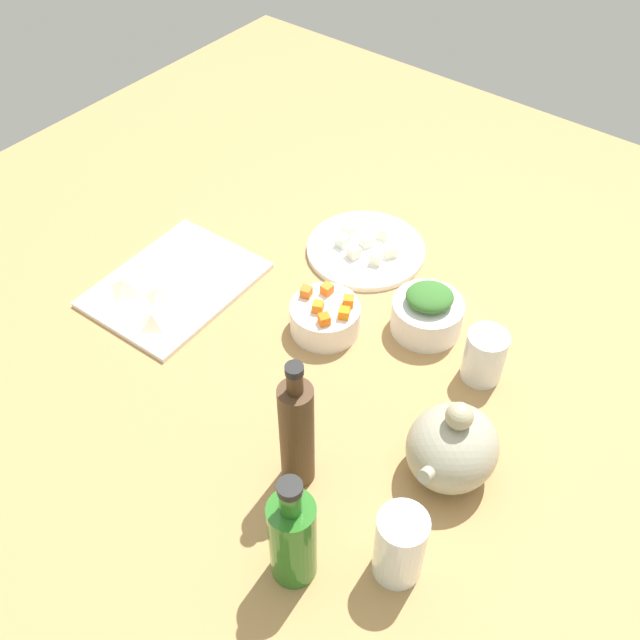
% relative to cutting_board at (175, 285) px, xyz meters
% --- Properties ---
extents(tabletop, '(1.90, 1.90, 0.03)m').
position_rel_cutting_board_xyz_m(tabletop, '(-0.06, 0.30, -0.02)').
color(tabletop, '#AA804D').
rests_on(tabletop, ground).
extents(cutting_board, '(0.31, 0.24, 0.01)m').
position_rel_cutting_board_xyz_m(cutting_board, '(0.00, 0.00, 0.00)').
color(cutting_board, white).
rests_on(cutting_board, tabletop).
extents(plate_tofu, '(0.23, 0.23, 0.01)m').
position_rel_cutting_board_xyz_m(plate_tofu, '(-0.30, 0.23, 0.00)').
color(plate_tofu, white).
rests_on(plate_tofu, tabletop).
extents(bowl_greens, '(0.13, 0.13, 0.06)m').
position_rel_cutting_board_xyz_m(bowl_greens, '(-0.20, 0.43, 0.03)').
color(bowl_greens, white).
rests_on(bowl_greens, tabletop).
extents(bowl_carrots, '(0.12, 0.12, 0.06)m').
position_rel_cutting_board_xyz_m(bowl_carrots, '(-0.09, 0.29, 0.02)').
color(bowl_carrots, white).
rests_on(bowl_carrots, tabletop).
extents(teapot, '(0.16, 0.13, 0.16)m').
position_rel_cutting_board_xyz_m(teapot, '(0.03, 0.61, 0.06)').
color(teapot, '#A09C85').
rests_on(teapot, tabletop).
extents(bottle_0, '(0.05, 0.05, 0.25)m').
position_rel_cutting_board_xyz_m(bottle_0, '(0.17, 0.44, 0.10)').
color(bottle_0, '#462E1A').
rests_on(bottle_0, tabletop).
extents(bottle_1, '(0.06, 0.06, 0.21)m').
position_rel_cutting_board_xyz_m(bottle_1, '(0.29, 0.53, 0.08)').
color(bottle_1, '#276B1F').
rests_on(bottle_1, tabletop).
extents(drinking_glass_0, '(0.07, 0.07, 0.12)m').
position_rel_cutting_board_xyz_m(drinking_glass_0, '(0.21, 0.64, 0.06)').
color(drinking_glass_0, white).
rests_on(drinking_glass_0, tabletop).
extents(drinking_glass_1, '(0.07, 0.07, 0.10)m').
position_rel_cutting_board_xyz_m(drinking_glass_1, '(-0.16, 0.56, 0.04)').
color(drinking_glass_1, white).
rests_on(drinking_glass_1, tabletop).
extents(carrot_cube_0, '(0.02, 0.02, 0.02)m').
position_rel_cutting_board_xyz_m(carrot_cube_0, '(-0.07, 0.29, 0.06)').
color(carrot_cube_0, orange).
rests_on(carrot_cube_0, bowl_carrots).
extents(carrot_cube_1, '(0.02, 0.02, 0.02)m').
position_rel_cutting_board_xyz_m(carrot_cube_1, '(-0.12, 0.27, 0.06)').
color(carrot_cube_1, orange).
rests_on(carrot_cube_1, bowl_carrots).
extents(carrot_cube_2, '(0.02, 0.02, 0.02)m').
position_rel_cutting_board_xyz_m(carrot_cube_2, '(-0.06, 0.31, 0.06)').
color(carrot_cube_2, orange).
rests_on(carrot_cube_2, bowl_carrots).
extents(carrot_cube_3, '(0.02, 0.02, 0.02)m').
position_rel_cutting_board_xyz_m(carrot_cube_3, '(-0.12, 0.32, 0.06)').
color(carrot_cube_3, orange).
rests_on(carrot_cube_3, bowl_carrots).
extents(carrot_cube_4, '(0.02, 0.02, 0.02)m').
position_rel_cutting_board_xyz_m(carrot_cube_4, '(-0.09, 0.25, 0.06)').
color(carrot_cube_4, orange).
rests_on(carrot_cube_4, bowl_carrots).
extents(carrot_cube_5, '(0.02, 0.02, 0.02)m').
position_rel_cutting_board_xyz_m(carrot_cube_5, '(-0.09, 0.33, 0.06)').
color(carrot_cube_5, orange).
rests_on(carrot_cube_5, bowl_carrots).
extents(chopped_greens_mound, '(0.11, 0.11, 0.03)m').
position_rel_cutting_board_xyz_m(chopped_greens_mound, '(-0.20, 0.43, 0.07)').
color(chopped_greens_mound, '#356C2A').
rests_on(chopped_greens_mound, bowl_greens).
extents(tofu_cube_0, '(0.02, 0.02, 0.02)m').
position_rel_cutting_board_xyz_m(tofu_cube_0, '(-0.28, 0.18, 0.02)').
color(tofu_cube_0, white).
rests_on(tofu_cube_0, plate_tofu).
extents(tofu_cube_1, '(0.03, 0.03, 0.02)m').
position_rel_cutting_board_xyz_m(tofu_cube_1, '(-0.27, 0.22, 0.02)').
color(tofu_cube_1, white).
rests_on(tofu_cube_1, plate_tofu).
extents(tofu_cube_2, '(0.03, 0.03, 0.02)m').
position_rel_cutting_board_xyz_m(tofu_cube_2, '(-0.35, 0.23, 0.02)').
color(tofu_cube_2, '#F0EDCE').
rests_on(tofu_cube_2, plate_tofu).
extents(tofu_cube_3, '(0.03, 0.03, 0.02)m').
position_rel_cutting_board_xyz_m(tofu_cube_3, '(-0.31, 0.28, 0.02)').
color(tofu_cube_3, white).
rests_on(tofu_cube_3, plate_tofu).
extents(tofu_cube_4, '(0.03, 0.03, 0.02)m').
position_rel_cutting_board_xyz_m(tofu_cube_4, '(-0.31, 0.22, 0.02)').
color(tofu_cube_4, white).
rests_on(tofu_cube_4, plate_tofu).
extents(tofu_cube_5, '(0.03, 0.03, 0.02)m').
position_rel_cutting_board_xyz_m(tofu_cube_5, '(-0.28, 0.27, 0.02)').
color(tofu_cube_5, white).
rests_on(tofu_cube_5, plate_tofu).
extents(tofu_cube_6, '(0.02, 0.02, 0.02)m').
position_rel_cutting_board_xyz_m(tofu_cube_6, '(-0.31, 0.17, 0.02)').
color(tofu_cube_6, white).
rests_on(tofu_cube_6, plate_tofu).
extents(dumpling_0, '(0.05, 0.05, 0.03)m').
position_rel_cutting_board_xyz_m(dumpling_0, '(0.10, 0.05, 0.02)').
color(dumpling_0, beige).
rests_on(dumpling_0, cutting_board).
extents(dumpling_1, '(0.06, 0.06, 0.03)m').
position_rel_cutting_board_xyz_m(dumpling_1, '(0.07, -0.06, 0.02)').
color(dumpling_1, beige).
rests_on(dumpling_1, cutting_board).
extents(dumpling_2, '(0.05, 0.05, 0.02)m').
position_rel_cutting_board_xyz_m(dumpling_2, '(0.05, 0.00, 0.02)').
color(dumpling_2, beige).
rests_on(dumpling_2, cutting_board).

